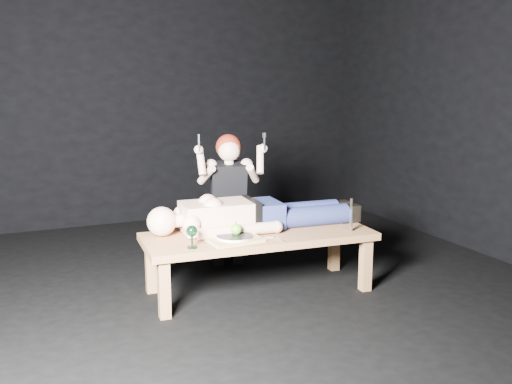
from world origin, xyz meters
The scene contains 13 objects.
ground centered at (0.00, 0.00, 0.00)m, with size 5.00×5.00×0.00m, color black.
back_wall centered at (0.00, 2.50, 1.50)m, with size 5.00×5.00×0.00m, color black.
table centered at (0.25, -0.03, 0.23)m, with size 1.69×0.63×0.45m, color #A6704A.
lying_man centered at (0.31, 0.11, 0.59)m, with size 1.75×0.53×0.27m, color beige, non-canonical shape.
kneeling_woman centered at (0.25, 0.63, 0.58)m, with size 0.62×0.69×1.16m, color black, non-canonical shape.
serving_tray centered at (0.00, -0.16, 0.46)m, with size 0.37×0.27×0.02m, color tan.
plate centered at (0.00, -0.16, 0.48)m, with size 0.24×0.24×0.02m, color white.
apple centered at (0.02, -0.15, 0.53)m, with size 0.08×0.08×0.08m, color green.
goblet centered at (-0.32, -0.21, 0.53)m, with size 0.08×0.08×0.16m, color black, non-canonical shape.
fork_flat centered at (-0.19, -0.19, 0.45)m, with size 0.02×0.18×0.01m, color #B2B2B7.
knife_flat centered at (0.30, -0.24, 0.45)m, with size 0.02×0.18×0.01m, color #B2B2B7.
spoon_flat centered at (0.23, -0.16, 0.45)m, with size 0.02×0.18×0.01m, color #B2B2B7.
carving_knife centered at (0.90, -0.26, 0.57)m, with size 0.03×0.04×0.25m, color #B2B2B7, non-canonical shape.
Camera 1 is at (-1.42, -3.83, 1.58)m, focal length 40.87 mm.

